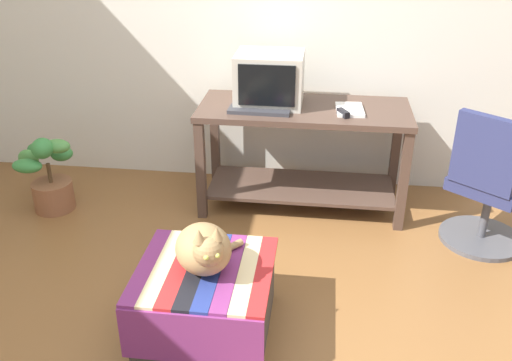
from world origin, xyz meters
TOP-DOWN VIEW (x-y plane):
  - back_wall at (0.00, 2.05)m, footprint 8.00×0.10m
  - desk at (0.28, 1.60)m, footprint 1.40×0.60m
  - tv_monitor at (0.04, 1.64)m, footprint 0.44×0.38m
  - keyboard at (-0.01, 1.47)m, footprint 0.40×0.16m
  - book at (0.57, 1.56)m, footprint 0.19×0.26m
  - ottoman_with_blanket at (-0.13, 0.24)m, footprint 0.66×0.65m
  - cat at (-0.12, 0.23)m, footprint 0.37×0.43m
  - potted_plant at (-1.45, 1.31)m, footprint 0.41×0.40m
  - office_chair at (1.42, 1.23)m, footprint 0.59×0.59m
  - stapler at (0.53, 1.46)m, footprint 0.08×0.11m
  - pen at (0.61, 1.60)m, footprint 0.03×0.14m

SIDE VIEW (x-z plane):
  - ottoman_with_blanket at x=-0.13m, z-range 0.00..0.37m
  - potted_plant at x=-1.45m, z-range -0.04..0.54m
  - office_chair at x=1.42m, z-range -0.06..0.83m
  - cat at x=-0.12m, z-range 0.34..0.64m
  - desk at x=0.28m, z-range 0.13..0.87m
  - pen at x=0.61m, z-range 0.73..0.74m
  - book at x=0.57m, z-range 0.73..0.75m
  - keyboard at x=-0.01m, z-range 0.73..0.76m
  - stapler at x=0.53m, z-range 0.73..0.77m
  - tv_monitor at x=0.04m, z-range 0.73..1.07m
  - back_wall at x=0.00m, z-range 0.00..2.60m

